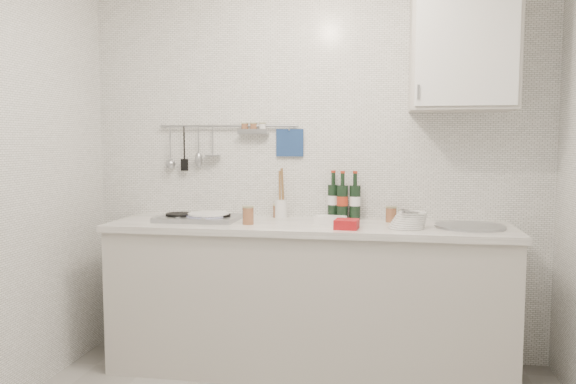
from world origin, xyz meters
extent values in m
cube|color=silver|center=(0.00, 1.40, 1.25)|extent=(3.00, 0.02, 2.50)
cube|color=#B4AEA6|center=(0.00, 1.10, 0.44)|extent=(2.40, 0.60, 0.88)
cube|color=white|center=(0.00, 1.10, 0.90)|extent=(2.44, 0.64, 0.04)
cube|color=black|center=(0.00, 1.12, 0.05)|extent=(2.34, 0.52, 0.10)
cube|color=#93969B|center=(-0.70, 1.10, 0.94)|extent=(0.50, 0.32, 0.03)
cylinder|color=black|center=(-0.82, 1.10, 0.96)|extent=(0.18, 0.18, 0.01)
cylinder|color=black|center=(-0.58, 1.10, 0.96)|extent=(0.18, 0.18, 0.01)
cylinder|color=#93969B|center=(0.95, 1.10, 0.93)|extent=(0.40, 0.40, 0.02)
cylinder|color=#93969B|center=(0.95, 1.10, 0.87)|extent=(0.34, 0.34, 0.10)
cylinder|color=#93969B|center=(-0.58, 1.37, 1.52)|extent=(0.95, 0.02, 0.02)
cube|color=navy|center=(-0.16, 1.39, 1.41)|extent=(0.18, 0.02, 0.18)
cube|color=#B4AEA6|center=(0.90, 1.22, 1.95)|extent=(0.60, 0.35, 0.70)
cube|color=white|center=(0.90, 1.04, 1.95)|extent=(0.56, 0.01, 0.66)
cylinder|color=#93969B|center=(0.64, 1.03, 1.70)|extent=(0.01, 0.01, 0.08)
cylinder|color=#484FA4|center=(-0.65, 1.09, 0.93)|extent=(0.28, 0.28, 0.01)
cylinder|color=#484FA4|center=(-0.64, 1.09, 0.94)|extent=(0.27, 0.27, 0.01)
cylinder|color=#484FA4|center=(-0.63, 1.10, 0.95)|extent=(0.27, 0.27, 0.01)
cylinder|color=#484FA4|center=(-0.63, 1.10, 0.97)|extent=(0.26, 0.26, 0.01)
cylinder|color=white|center=(0.59, 1.01, 0.93)|extent=(0.21, 0.21, 0.01)
cylinder|color=white|center=(0.59, 1.01, 0.94)|extent=(0.20, 0.20, 0.01)
cylinder|color=white|center=(0.60, 1.02, 0.95)|extent=(0.20, 0.20, 0.01)
cylinder|color=white|center=(0.60, 1.02, 0.96)|extent=(0.19, 0.19, 0.01)
cylinder|color=white|center=(0.61, 1.02, 0.97)|extent=(0.18, 0.18, 0.01)
cylinder|color=white|center=(0.61, 1.03, 0.98)|extent=(0.18, 0.18, 0.01)
cylinder|color=white|center=(0.62, 1.03, 1.00)|extent=(0.17, 0.17, 0.01)
cylinder|color=white|center=(0.62, 1.04, 1.01)|extent=(0.17, 0.17, 0.01)
cube|color=white|center=(0.14, 1.07, 0.95)|extent=(0.19, 0.13, 0.05)
cube|color=#AF1319|center=(0.25, 0.92, 0.95)|extent=(0.14, 0.14, 0.05)
cylinder|color=white|center=(-0.21, 1.31, 0.98)|extent=(0.08, 0.08, 0.12)
cylinder|color=brown|center=(-0.20, 1.31, 1.13)|extent=(0.02, 0.06, 0.24)
cylinder|color=brown|center=(-0.22, 1.32, 1.12)|extent=(0.03, 0.05, 0.22)
cylinder|color=brown|center=(-0.23, 1.33, 0.96)|extent=(0.06, 0.06, 0.08)
cylinder|color=tan|center=(-0.23, 1.33, 1.00)|extent=(0.07, 0.07, 0.01)
cylinder|color=brown|center=(0.57, 1.28, 0.95)|extent=(0.06, 0.06, 0.06)
cylinder|color=tan|center=(0.57, 1.28, 0.99)|extent=(0.06, 0.06, 0.01)
cylinder|color=brown|center=(0.50, 1.25, 0.96)|extent=(0.07, 0.07, 0.09)
cylinder|color=tan|center=(0.50, 1.25, 1.01)|extent=(0.07, 0.07, 0.01)
cylinder|color=brown|center=(-0.35, 1.00, 0.97)|extent=(0.07, 0.07, 0.10)
cylinder|color=tan|center=(-0.35, 1.00, 1.03)|extent=(0.07, 0.07, 0.01)
camera|label=1|loc=(0.46, -2.26, 1.42)|focal=35.00mm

